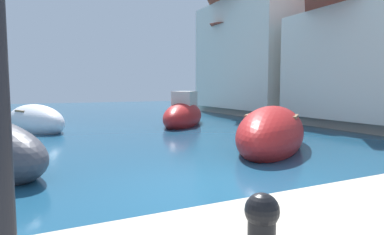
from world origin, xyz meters
name	(u,v)px	position (x,y,z in m)	size (l,w,h in m)	color
ground	(208,189)	(0.00, 0.00, 0.00)	(80.00, 80.00, 0.00)	navy
quay_promenade	(368,160)	(4.32, -0.37, 0.25)	(44.00, 32.00, 0.50)	#BCB29E
moored_boat_1	(35,121)	(-3.10, 11.27, 0.45)	(3.40, 4.71, 1.61)	white
moored_boat_2	(183,115)	(4.20, 10.58, 0.55)	(4.50, 5.13, 2.18)	#B21E1E
moored_boat_4	(271,133)	(4.01, 2.95, 0.51)	(5.42, 5.21, 1.83)	#B21E1E
waterfront_building_main	(381,51)	(13.00, 5.50, 3.87)	(7.42, 7.42, 6.62)	silver
waterfront_building_annex	(264,46)	(13.00, 14.99, 5.16)	(7.37, 10.33, 9.19)	silver
waterfront_building_far	(255,61)	(13.00, 16.15, 4.18)	(5.93, 8.16, 7.25)	white
mooring_bollard	(262,226)	(-1.39, -3.53, 0.87)	(0.30, 0.30, 0.65)	black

